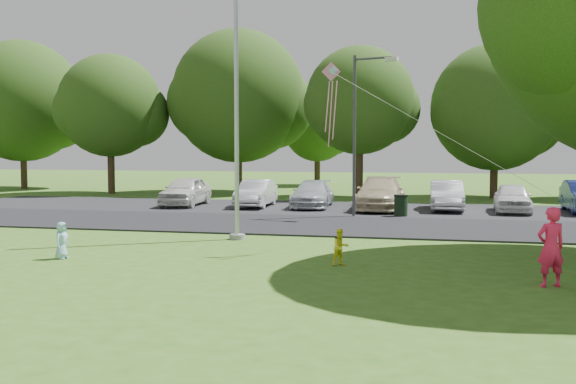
% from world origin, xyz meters
% --- Properties ---
extents(ground, '(120.00, 120.00, 0.00)m').
position_xyz_m(ground, '(0.00, 0.00, 0.00)').
color(ground, '#305B18').
rests_on(ground, ground).
extents(park_road, '(60.00, 6.00, 0.06)m').
position_xyz_m(park_road, '(0.00, 9.00, 0.03)').
color(park_road, black).
rests_on(park_road, ground).
extents(parking_strip, '(42.00, 7.00, 0.06)m').
position_xyz_m(parking_strip, '(0.00, 15.50, 0.03)').
color(parking_strip, black).
rests_on(parking_strip, ground).
extents(flagpole, '(0.50, 0.50, 10.00)m').
position_xyz_m(flagpole, '(-3.50, 5.00, 4.17)').
color(flagpole, '#B7BABF').
rests_on(flagpole, ground).
extents(street_lamp, '(1.85, 0.62, 6.66)m').
position_xyz_m(street_lamp, '(-0.38, 12.08, 4.00)').
color(street_lamp, '#3F3F44').
rests_on(street_lamp, ground).
extents(trash_can, '(0.59, 0.59, 0.94)m').
position_xyz_m(trash_can, '(1.28, 12.54, 0.47)').
color(trash_can, black).
rests_on(trash_can, ground).
extents(tree_row, '(64.35, 11.94, 10.88)m').
position_xyz_m(tree_row, '(1.59, 24.23, 5.71)').
color(tree_row, '#332316').
rests_on(tree_row, ground).
extents(horizon_trees, '(77.46, 7.20, 7.02)m').
position_xyz_m(horizon_trees, '(4.06, 33.88, 4.30)').
color(horizon_trees, '#332316').
rests_on(horizon_trees, ground).
extents(parked_cars, '(20.08, 5.11, 1.46)m').
position_xyz_m(parked_cars, '(-0.17, 15.39, 0.74)').
color(parked_cars, silver).
rests_on(parked_cars, ground).
extents(woman, '(0.72, 0.60, 1.68)m').
position_xyz_m(woman, '(4.92, -0.24, 0.84)').
color(woman, '#FF2154').
rests_on(woman, ground).
extents(child_yellow, '(0.56, 0.54, 0.91)m').
position_xyz_m(child_yellow, '(0.32, 1.22, 0.45)').
color(child_yellow, yellow).
rests_on(child_yellow, ground).
extents(child_blue, '(0.31, 0.48, 0.97)m').
position_xyz_m(child_blue, '(-6.93, 0.59, 0.49)').
color(child_blue, '#8BC2D5').
rests_on(child_blue, ground).
extents(kite, '(5.45, 3.81, 3.36)m').
position_xyz_m(kite, '(-0.09, 3.21, 4.45)').
color(kite, pink).
rests_on(kite, ground).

